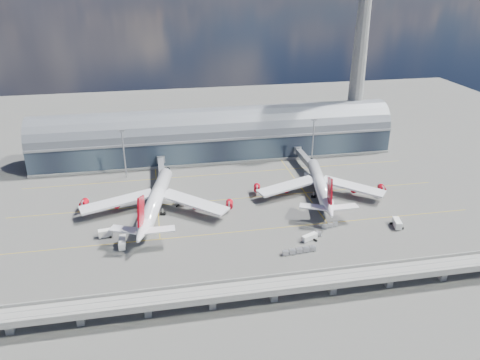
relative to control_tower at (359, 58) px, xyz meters
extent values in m
plane|color=#474744|center=(-85.00, -83.00, -51.64)|extent=(500.00, 500.00, 0.00)
cube|color=gold|center=(-85.00, -93.00, -51.63)|extent=(200.00, 0.25, 0.01)
cube|color=gold|center=(-85.00, -63.00, -51.63)|extent=(200.00, 0.25, 0.01)
cube|color=gold|center=(-85.00, -33.00, -51.63)|extent=(200.00, 0.25, 0.01)
cube|color=gold|center=(-120.00, -53.00, -51.63)|extent=(0.25, 80.00, 0.01)
cube|color=gold|center=(-50.00, -53.00, -51.63)|extent=(0.25, 80.00, 0.01)
cube|color=#1E2633|center=(-85.00, -5.00, -44.64)|extent=(200.00, 28.00, 14.00)
cylinder|color=slate|center=(-85.00, -5.00, -37.64)|extent=(200.00, 28.00, 28.00)
cube|color=gray|center=(-85.00, -19.00, -37.64)|extent=(200.00, 1.00, 1.20)
cube|color=gray|center=(-85.00, -5.00, -51.04)|extent=(200.00, 30.00, 1.20)
cube|color=gray|center=(0.00, 0.00, -47.64)|extent=(18.00, 18.00, 8.00)
cone|color=gray|center=(0.00, 0.00, -6.64)|extent=(10.00, 10.00, 90.00)
cube|color=gray|center=(-85.00, -138.00, -46.14)|extent=(220.00, 8.50, 1.20)
cube|color=gray|center=(-85.00, -142.00, -45.04)|extent=(220.00, 0.40, 1.20)
cube|color=gray|center=(-85.00, -134.00, -45.04)|extent=(220.00, 0.40, 1.20)
cube|color=gray|center=(-85.00, -139.50, -45.49)|extent=(220.00, 0.12, 0.12)
cube|color=gray|center=(-85.00, -136.50, -45.49)|extent=(220.00, 0.12, 0.12)
cube|color=gray|center=(-165.00, -138.00, -49.14)|extent=(2.20, 2.20, 5.00)
cube|color=gray|center=(-145.00, -138.00, -49.14)|extent=(2.20, 2.20, 5.00)
cube|color=gray|center=(-125.00, -138.00, -49.14)|extent=(2.20, 2.20, 5.00)
cube|color=gray|center=(-105.00, -138.00, -49.14)|extent=(2.20, 2.20, 5.00)
cube|color=gray|center=(-85.00, -138.00, -49.14)|extent=(2.20, 2.20, 5.00)
cube|color=gray|center=(-65.00, -138.00, -49.14)|extent=(2.20, 2.20, 5.00)
cube|color=gray|center=(-45.00, -138.00, -49.14)|extent=(2.20, 2.20, 5.00)
cube|color=gray|center=(-25.00, -138.00, -49.14)|extent=(2.20, 2.20, 5.00)
cylinder|color=gray|center=(-135.00, -28.00, -39.14)|extent=(0.70, 0.70, 25.00)
cube|color=gray|center=(-135.00, -28.00, -26.44)|extent=(3.00, 0.40, 1.00)
cylinder|color=gray|center=(-35.00, -28.00, -39.14)|extent=(0.70, 0.70, 25.00)
cube|color=gray|center=(-35.00, -28.00, -26.44)|extent=(3.00, 0.40, 1.00)
cylinder|color=white|center=(-120.41, -68.18, -45.44)|extent=(16.96, 53.19, 6.39)
cone|color=white|center=(-114.46, -39.30, -45.44)|extent=(7.87, 9.12, 6.39)
cone|color=white|center=(-126.77, -99.02, -44.64)|extent=(8.68, 13.03, 6.39)
cube|color=#B20714|center=(-126.16, -96.09, -36.75)|extent=(3.10, 11.84, 13.23)
cube|color=white|center=(-137.20, -66.77, -46.24)|extent=(33.16, 16.74, 2.58)
cube|color=white|center=(-104.44, -73.52, -46.24)|extent=(29.90, 26.70, 2.58)
cylinder|color=#B20714|center=(-137.40, -64.68, -48.04)|extent=(4.14, 5.54, 3.20)
cylinder|color=#B20714|center=(-151.96, -61.68, -48.04)|extent=(4.14, 5.54, 3.20)
cylinder|color=#B20714|center=(-103.43, -71.68, -48.04)|extent=(4.14, 5.54, 3.20)
cylinder|color=#B20714|center=(-88.87, -74.69, -48.04)|extent=(4.14, 5.54, 3.20)
cylinder|color=gray|center=(-116.64, -49.89, -50.14)|extent=(0.50, 0.50, 3.00)
cylinder|color=gray|center=(-124.35, -71.45, -50.14)|extent=(0.60, 0.60, 3.00)
cylinder|color=gray|center=(-118.09, -72.74, -50.14)|extent=(0.60, 0.60, 3.00)
cylinder|color=black|center=(-124.35, -71.45, -51.09)|extent=(2.45, 1.91, 1.50)
cylinder|color=black|center=(-118.09, -72.74, -51.09)|extent=(2.45, 1.91, 1.50)
cylinder|color=white|center=(-43.97, -65.52, -45.84)|extent=(15.03, 47.67, 5.70)
cone|color=white|center=(-38.66, -39.36, -45.84)|extent=(7.14, 8.83, 5.70)
cone|color=white|center=(-49.67, -93.60, -45.06)|extent=(7.93, 12.68, 5.70)
cube|color=#B20714|center=(-49.09, -90.71, -37.59)|extent=(3.01, 11.65, 13.00)
cube|color=white|center=(-59.43, -64.38, -46.63)|extent=(30.63, 15.96, 2.43)
cube|color=white|center=(-29.29, -70.50, -46.63)|extent=(27.86, 24.90, 2.43)
cylinder|color=black|center=(-43.97, -65.52, -47.41)|extent=(13.23, 42.73, 4.84)
cylinder|color=#B20714|center=(-59.60, -62.34, -48.40)|extent=(4.06, 5.44, 3.14)
cylinder|color=#B20714|center=(-73.00, -59.62, -48.40)|extent=(4.06, 5.44, 3.14)
cylinder|color=#B20714|center=(-28.34, -68.69, -48.40)|extent=(4.06, 5.44, 3.14)
cylinder|color=#B20714|center=(-14.95, -71.41, -48.40)|extent=(4.06, 5.44, 3.14)
cylinder|color=gray|center=(-40.64, -49.11, -50.16)|extent=(0.49, 0.49, 2.95)
cylinder|color=gray|center=(-47.83, -68.74, -50.16)|extent=(0.59, 0.59, 2.95)
cylinder|color=gray|center=(-41.67, -69.99, -50.16)|extent=(0.59, 0.59, 2.95)
cylinder|color=black|center=(-47.83, -68.74, -51.10)|extent=(2.41, 1.87, 1.47)
cylinder|color=black|center=(-41.67, -69.99, -51.10)|extent=(2.41, 1.87, 1.47)
cube|color=gray|center=(-116.91, -31.00, -46.44)|extent=(3.00, 24.00, 3.00)
cube|color=gray|center=(-116.91, -43.00, -46.44)|extent=(3.60, 3.60, 3.40)
cylinder|color=gray|center=(-116.91, -19.00, -46.44)|extent=(4.40, 4.40, 4.00)
cylinder|color=gray|center=(-116.91, -43.00, -49.94)|extent=(0.50, 0.50, 3.40)
cylinder|color=black|center=(-116.91, -43.00, -51.29)|extent=(1.40, 0.80, 0.80)
cube|color=gray|center=(-40.47, -33.00, -46.44)|extent=(3.00, 28.00, 3.00)
cube|color=gray|center=(-40.47, -47.00, -46.44)|extent=(3.60, 3.60, 3.40)
cylinder|color=gray|center=(-40.47, -19.00, -46.44)|extent=(4.40, 4.40, 4.00)
cylinder|color=gray|center=(-40.47, -47.00, -49.94)|extent=(0.50, 0.50, 3.40)
cylinder|color=black|center=(-40.47, -47.00, -51.29)|extent=(1.40, 0.80, 0.80)
cube|color=white|center=(-134.38, -95.56, -49.91)|extent=(2.54, 7.56, 2.80)
cylinder|color=black|center=(-134.40, -93.15, -51.15)|extent=(2.70, 0.99, 0.97)
cylinder|color=black|center=(-134.36, -97.98, -51.15)|extent=(2.70, 0.99, 0.97)
cube|color=white|center=(-141.23, -87.10, -49.87)|extent=(5.78, 3.17, 2.87)
cylinder|color=black|center=(-139.48, -87.30, -51.14)|extent=(1.31, 2.86, 0.99)
cylinder|color=black|center=(-142.99, -86.89, -51.14)|extent=(1.31, 2.86, 0.99)
cube|color=white|center=(-61.74, -104.64, -50.27)|extent=(7.03, 4.60, 2.22)
cylinder|color=black|center=(-59.75, -105.54, -51.25)|extent=(1.58, 2.26, 0.77)
cylinder|color=black|center=(-63.73, -103.75, -51.25)|extent=(1.58, 2.26, 0.77)
cube|color=white|center=(-22.68, -101.43, -49.85)|extent=(4.09, 7.11, 2.90)
cylinder|color=black|center=(-23.19, -99.35, -51.13)|extent=(2.95, 1.64, 1.00)
cylinder|color=black|center=(-22.16, -103.51, -51.13)|extent=(2.95, 1.64, 1.00)
cube|color=white|center=(-44.00, -46.90, -50.26)|extent=(2.67, 4.56, 2.23)
cylinder|color=black|center=(-44.23, -45.55, -51.25)|extent=(2.24, 1.12, 0.77)
cylinder|color=black|center=(-43.76, -48.26, -51.25)|extent=(2.24, 1.12, 0.77)
cube|color=white|center=(-109.72, -64.53, -50.20)|extent=(5.47, 5.00, 2.33)
cylinder|color=black|center=(-108.38, -63.45, -51.23)|extent=(2.04, 2.24, 0.81)
cylinder|color=black|center=(-111.05, -65.62, -51.23)|extent=(2.04, 2.24, 0.81)
cube|color=gray|center=(-61.71, -104.07, -51.39)|extent=(2.79, 2.36, 0.30)
cube|color=#A8A9AD|center=(-61.71, -104.07, -50.60)|extent=(2.39, 2.12, 1.48)
cube|color=gray|center=(-59.34, -103.10, -51.39)|extent=(2.79, 2.36, 0.30)
cube|color=#A8A9AD|center=(-59.34, -103.10, -50.60)|extent=(2.39, 2.12, 1.48)
cube|color=gray|center=(-56.96, -102.13, -51.39)|extent=(2.79, 2.36, 0.30)
cube|color=#A8A9AD|center=(-56.96, -102.13, -50.60)|extent=(2.39, 2.12, 1.48)
cube|color=gray|center=(-74.10, -113.37, -51.37)|extent=(2.74, 1.97, 0.32)
cube|color=#A8A9AD|center=(-74.10, -113.37, -50.51)|extent=(2.30, 1.82, 1.61)
cube|color=gray|center=(-71.31, -113.09, -51.37)|extent=(2.74, 1.97, 0.32)
cube|color=#A8A9AD|center=(-71.31, -113.09, -50.51)|extent=(2.30, 1.82, 1.61)
cube|color=gray|center=(-68.53, -112.81, -51.37)|extent=(2.74, 1.97, 0.32)
cube|color=#A8A9AD|center=(-68.53, -112.81, -50.51)|extent=(2.30, 1.82, 1.61)
cube|color=gray|center=(-65.74, -112.53, -51.37)|extent=(2.74, 1.97, 0.32)
cube|color=#A8A9AD|center=(-65.74, -112.53, -50.51)|extent=(2.30, 1.82, 1.61)
cube|color=gray|center=(-62.96, -112.25, -51.37)|extent=(2.74, 1.97, 0.32)
cube|color=#A8A9AD|center=(-62.96, -112.25, -50.51)|extent=(2.30, 1.82, 1.61)
cube|color=gray|center=(-52.55, -97.10, -51.39)|extent=(2.64, 2.06, 0.29)
cube|color=#A8A9AD|center=(-52.55, -97.10, -50.61)|extent=(2.24, 1.88, 1.47)
cube|color=gray|center=(-50.08, -96.51, -51.39)|extent=(2.64, 2.06, 0.29)
cube|color=#A8A9AD|center=(-50.08, -96.51, -50.61)|extent=(2.24, 1.88, 1.47)
cube|color=gray|center=(-47.61, -95.92, -51.39)|extent=(2.64, 2.06, 0.29)
cube|color=#A8A9AD|center=(-47.61, -95.92, -50.61)|extent=(2.24, 1.88, 1.47)
camera|label=1|loc=(-118.51, -256.08, 45.93)|focal=35.00mm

